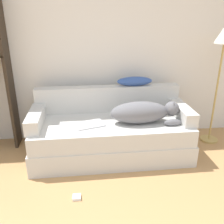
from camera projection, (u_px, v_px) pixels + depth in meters
wall_back at (87, 38)px, 3.17m from camera, size 6.98×0.06×2.70m
couch at (111, 138)px, 3.06m from camera, size 1.88×0.83×0.46m
couch_backrest at (108, 99)px, 3.23m from camera, size 1.84×0.15×0.33m
couch_arm_left at (36, 118)px, 2.85m from camera, size 0.15×0.64×0.16m
couch_arm_right at (182, 112)px, 3.03m from camera, size 0.15×0.64×0.16m
dog at (143, 112)px, 2.88m from camera, size 0.81×0.31×0.26m
laptop at (90, 125)px, 2.85m from camera, size 0.37×0.29×0.02m
throw_pillow at (135, 81)px, 3.18m from camera, size 0.45×0.14×0.12m
floor_lamp at (224, 46)px, 3.01m from camera, size 0.24×0.24×1.55m
power_adapter at (77, 197)px, 2.38m from camera, size 0.08×0.08×0.03m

